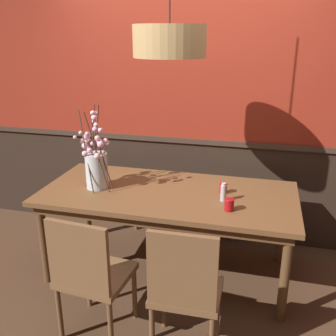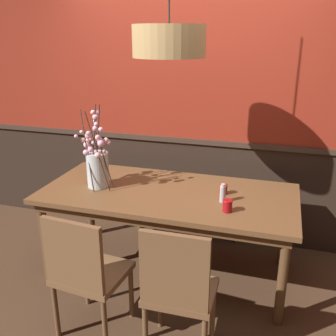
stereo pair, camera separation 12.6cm
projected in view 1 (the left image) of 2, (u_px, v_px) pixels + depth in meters
The scene contains 12 objects.
ground_plane at pixel (168, 270), 3.47m from camera, with size 24.00×24.00×0.00m, color #4C3321.
back_wall at pixel (188, 94), 3.71m from camera, with size 5.54×0.14×2.96m.
dining_table at pixel (168, 200), 3.24m from camera, with size 2.12×0.99×0.77m.
chair_near_side_left at pixel (90, 272), 2.55m from camera, with size 0.49×0.47×0.94m.
chair_far_side_right at pixel (220, 185), 4.03m from camera, with size 0.45×0.41×0.93m.
chair_near_side_right at pixel (185, 288), 2.37m from camera, with size 0.45×0.39×0.97m.
chair_far_side_left at pixel (157, 179), 4.23m from camera, with size 0.47×0.45×0.89m.
vase_with_blossoms at pixel (96, 167), 3.24m from camera, with size 0.30×0.33×0.71m.
candle_holder_nearer_center at pixel (223, 188), 3.17m from camera, with size 0.07×0.07×0.08m.
candle_holder_nearer_edge at pixel (229, 205), 2.85m from camera, with size 0.08×0.08×0.09m.
condiment_bottle at pixel (223, 192), 3.01m from camera, with size 0.05×0.05×0.15m.
pendant_lamp at pixel (170, 41), 2.73m from camera, with size 0.53×0.53×1.09m.
Camera 1 is at (0.73, -2.87, 2.03)m, focal length 40.94 mm.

